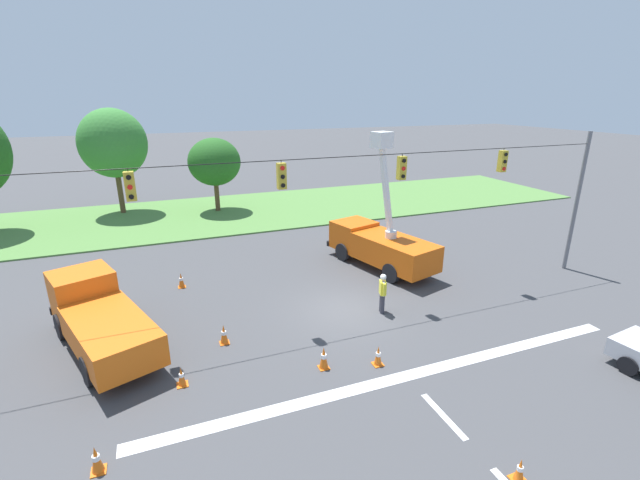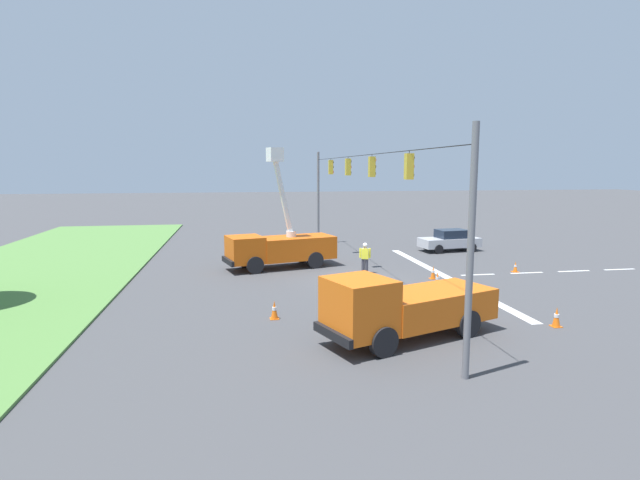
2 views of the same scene
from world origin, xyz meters
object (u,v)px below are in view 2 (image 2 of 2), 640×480
object	(u,v)px
road_worker	(365,256)
traffic_cone_mid_right	(463,306)
utility_truck_bucket_lift	(280,246)
sedan_silver	(450,240)
traffic_cone_foreground_left	(274,310)
traffic_cone_near_bucket	(557,317)
traffic_cone_mid_left	(438,279)
traffic_cone_lane_edge_b	(241,254)
utility_truck_support_near	(403,307)
traffic_cone_lane_edge_a	(515,267)
traffic_cone_far_left	(404,296)
traffic_cone_foreground_right	(433,272)

from	to	relation	value
road_worker	traffic_cone_mid_right	xyz separation A→B (m)	(-8.38, -2.00, -0.68)
utility_truck_bucket_lift	sedan_silver	size ratio (longest dim) A/B	1.60
traffic_cone_foreground_left	traffic_cone_mid_right	bearing A→B (deg)	-94.11
traffic_cone_foreground_left	road_worker	bearing A→B (deg)	-36.31
sedan_silver	road_worker	bearing A→B (deg)	129.18
utility_truck_bucket_lift	traffic_cone_near_bucket	bearing A→B (deg)	-144.28
traffic_cone_mid_left	traffic_cone_near_bucket	size ratio (longest dim) A/B	1.07
traffic_cone_mid_right	traffic_cone_lane_edge_b	distance (m)	16.82
traffic_cone_mid_left	utility_truck_support_near	bearing A→B (deg)	149.03
sedan_silver	road_worker	xyz separation A→B (m)	(-6.56, 8.04, 0.21)
traffic_cone_near_bucket	traffic_cone_foreground_left	bearing A→B (deg)	75.25
traffic_cone_near_bucket	traffic_cone_lane_edge_a	bearing A→B (deg)	-22.66
traffic_cone_foreground_left	traffic_cone_mid_left	world-z (taller)	traffic_cone_mid_left
utility_truck_support_near	traffic_cone_near_bucket	bearing A→B (deg)	-86.77
sedan_silver	utility_truck_bucket_lift	bearing A→B (deg)	108.05
road_worker	traffic_cone_far_left	distance (m)	6.73
utility_truck_support_near	traffic_cone_lane_edge_a	size ratio (longest dim) A/B	10.84
traffic_cone_foreground_right	traffic_cone_lane_edge_a	xyz separation A→B (m)	(0.91, -5.39, -0.05)
utility_truck_bucket_lift	traffic_cone_foreground_left	bearing A→B (deg)	173.80
traffic_cone_lane_edge_b	utility_truck_bucket_lift	bearing A→B (deg)	-146.21
traffic_cone_mid_left	traffic_cone_lane_edge_b	world-z (taller)	traffic_cone_mid_left
utility_truck_bucket_lift	road_worker	world-z (taller)	utility_truck_bucket_lift
traffic_cone_mid_left	traffic_cone_far_left	world-z (taller)	traffic_cone_mid_left
traffic_cone_mid_right	traffic_cone_far_left	world-z (taller)	traffic_cone_far_left
utility_truck_support_near	traffic_cone_lane_edge_b	size ratio (longest dim) A/B	9.67
traffic_cone_foreground_right	traffic_cone_foreground_left	bearing A→B (deg)	122.85
traffic_cone_lane_edge_b	sedan_silver	bearing A→B (deg)	-87.39
sedan_silver	traffic_cone_mid_right	world-z (taller)	sedan_silver
utility_truck_bucket_lift	traffic_cone_mid_left	xyz separation A→B (m)	(-6.22, -7.42, -0.95)
road_worker	traffic_cone_far_left	xyz separation A→B (m)	(-6.71, -0.01, -0.61)
traffic_cone_lane_edge_a	sedan_silver	bearing A→B (deg)	4.80
utility_truck_support_near	traffic_cone_lane_edge_a	xyz separation A→B (m)	(9.86, -10.17, -0.87)
traffic_cone_lane_edge_b	traffic_cone_far_left	xyz separation A→B (m)	(-12.58, -6.95, 0.04)
traffic_cone_foreground_left	traffic_cone_near_bucket	bearing A→B (deg)	-104.75
utility_truck_support_near	traffic_cone_foreground_left	xyz separation A→B (m)	(3.10, 4.26, -0.80)
traffic_cone_near_bucket	traffic_cone_lane_edge_a	size ratio (longest dim) A/B	1.20
utility_truck_support_near	traffic_cone_foreground_right	world-z (taller)	utility_truck_support_near
sedan_silver	traffic_cone_mid_left	xyz separation A→B (m)	(-10.35, 5.25, -0.38)
traffic_cone_foreground_right	traffic_cone_far_left	bearing A→B (deg)	145.18
traffic_cone_foreground_right	traffic_cone_near_bucket	bearing A→B (deg)	-170.62
traffic_cone_mid_right	traffic_cone_lane_edge_b	bearing A→B (deg)	32.09
traffic_cone_lane_edge_b	utility_truck_support_near	bearing A→B (deg)	-162.01
sedan_silver	traffic_cone_lane_edge_a	world-z (taller)	sedan_silver
traffic_cone_near_bucket	traffic_cone_mid_right	bearing A→B (deg)	51.07
utility_truck_support_near	traffic_cone_mid_left	bearing A→B (deg)	-30.97
road_worker	traffic_cone_lane_edge_b	bearing A→B (deg)	49.76
traffic_cone_foreground_right	traffic_cone_lane_edge_a	size ratio (longest dim) A/B	1.14
sedan_silver	traffic_cone_foreground_right	bearing A→B (deg)	150.91
traffic_cone_foreground_right	traffic_cone_mid_left	xyz separation A→B (m)	(-1.81, 0.51, 0.05)
utility_truck_bucket_lift	traffic_cone_far_left	world-z (taller)	utility_truck_bucket_lift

